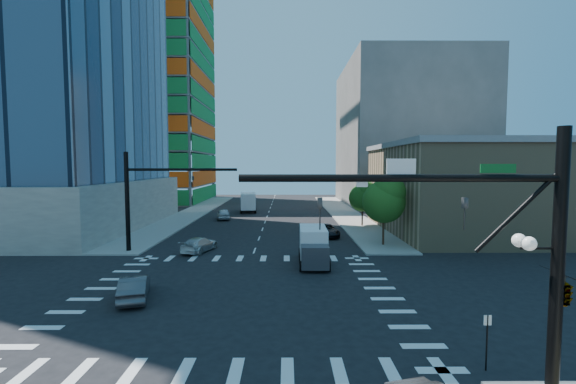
{
  "coord_description": "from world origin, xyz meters",
  "views": [
    {
      "loc": [
        2.95,
        -23.35,
        7.95
      ],
      "look_at": [
        3.1,
        8.0,
        5.76
      ],
      "focal_mm": 24.0,
      "sensor_mm": 36.0,
      "label": 1
    }
  ],
  "objects": [
    {
      "name": "car_sb_near",
      "position": [
        -5.05,
        11.64,
        0.67
      ],
      "size": [
        3.1,
        4.93,
        1.33
      ],
      "primitive_type": "imported",
      "rotation": [
        0.0,
        0.0,
        2.85
      ],
      "color": "silver",
      "rests_on": "ground"
    },
    {
      "name": "car_nb_far",
      "position": [
        7.47,
        19.13,
        0.67
      ],
      "size": [
        2.79,
        5.07,
        1.35
      ],
      "primitive_type": "imported",
      "rotation": [
        0.0,
        0.0,
        0.12
      ],
      "color": "black",
      "rests_on": "ground"
    },
    {
      "name": "car_sb_mid",
      "position": [
        -6.24,
        32.78,
        0.77
      ],
      "size": [
        2.59,
        4.78,
        1.55
      ],
      "primitive_type": "imported",
      "rotation": [
        0.0,
        0.0,
        3.32
      ],
      "color": "silver",
      "rests_on": "ground"
    },
    {
      "name": "no_parking_sign",
      "position": [
        10.7,
        -9.0,
        1.38
      ],
      "size": [
        0.3,
        0.06,
        2.2
      ],
      "color": "black",
      "rests_on": "ground"
    },
    {
      "name": "commercial_building",
      "position": [
        25.0,
        22.0,
        5.31
      ],
      "size": [
        20.5,
        22.5,
        10.6
      ],
      "color": "tan",
      "rests_on": "ground"
    },
    {
      "name": "sidewalk_nw",
      "position": [
        -12.5,
        40.0,
        0.07
      ],
      "size": [
        5.0,
        60.0,
        0.15
      ],
      "primitive_type": "cube",
      "color": "gray",
      "rests_on": "ground"
    },
    {
      "name": "tree_south",
      "position": [
        12.63,
        13.9,
        4.69
      ],
      "size": [
        4.16,
        4.16,
        6.82
      ],
      "color": "#382316",
      "rests_on": "sidewalk_ne"
    },
    {
      "name": "construction_building",
      "position": [
        -27.41,
        61.93,
        24.61
      ],
      "size": [
        25.16,
        34.5,
        70.6
      ],
      "color": "slate",
      "rests_on": "ground"
    },
    {
      "name": "signal_mast_nw",
      "position": [
        -10.0,
        11.5,
        5.49
      ],
      "size": [
        10.2,
        0.4,
        9.0
      ],
      "color": "black",
      "rests_on": "sidewalk_nw"
    },
    {
      "name": "box_truck_far",
      "position": [
        -3.54,
        42.12,
        1.43
      ],
      "size": [
        3.22,
        6.39,
        3.23
      ],
      "rotation": [
        0.0,
        0.0,
        3.24
      ],
      "color": "black",
      "rests_on": "ground"
    },
    {
      "name": "box_truck_near",
      "position": [
        5.15,
        6.97,
        1.26
      ],
      "size": [
        2.42,
        5.47,
        2.85
      ],
      "rotation": [
        0.0,
        0.0,
        -0.02
      ],
      "color": "black",
      "rests_on": "ground"
    },
    {
      "name": "signal_mast_se",
      "position": [
        10.6,
        -11.5,
        5.01
      ],
      "size": [
        10.51,
        2.48,
        9.0
      ],
      "color": "black",
      "rests_on": "sidewalk_se"
    },
    {
      "name": "ground",
      "position": [
        0.0,
        0.0,
        0.0
      ],
      "size": [
        160.0,
        160.0,
        0.0
      ],
      "primitive_type": "plane",
      "color": "black",
      "rests_on": "ground"
    },
    {
      "name": "bg_building_ne",
      "position": [
        27.0,
        55.0,
        14.0
      ],
      "size": [
        24.0,
        30.0,
        28.0
      ],
      "primitive_type": "cube",
      "color": "#605C56",
      "rests_on": "ground"
    },
    {
      "name": "road_markings",
      "position": [
        0.0,
        0.0,
        0.01
      ],
      "size": [
        20.0,
        20.0,
        0.01
      ],
      "primitive_type": "cube",
      "color": "silver",
      "rests_on": "ground"
    },
    {
      "name": "sidewalk_ne",
      "position": [
        12.5,
        40.0,
        0.07
      ],
      "size": [
        5.0,
        60.0,
        0.15
      ],
      "primitive_type": "cube",
      "color": "gray",
      "rests_on": "ground"
    },
    {
      "name": "tree_north",
      "position": [
        12.93,
        25.9,
        3.99
      ],
      "size": [
        3.54,
        3.52,
        5.78
      ],
      "color": "#382316",
      "rests_on": "sidewalk_ne"
    },
    {
      "name": "car_sb_cross",
      "position": [
        -6.06,
        -0.98,
        0.72
      ],
      "size": [
        2.67,
        4.61,
        1.44
      ],
      "primitive_type": "imported",
      "rotation": [
        0.0,
        0.0,
        3.42
      ],
      "color": "#49494D",
      "rests_on": "ground"
    }
  ]
}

